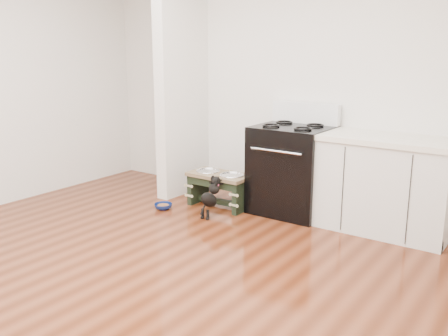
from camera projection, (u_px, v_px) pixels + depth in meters
ground at (126, 280)px, 3.76m from camera, size 5.00×5.00×0.00m
room_shell at (115, 61)px, 3.38m from camera, size 5.00×5.00×5.00m
partition_wall at (182, 79)px, 5.77m from camera, size 0.15×0.80×2.70m
oven_range at (292, 168)px, 5.22m from camera, size 0.76×0.69×1.14m
cabinet_run at (386, 185)px, 4.69m from camera, size 1.24×0.64×0.91m
dog_feeder at (219, 183)px, 5.44m from camera, size 0.69×0.37×0.39m
puppy at (211, 195)px, 5.13m from camera, size 0.12×0.35×0.42m
floor_bowl at (163, 206)px, 5.41m from camera, size 0.20×0.20×0.06m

